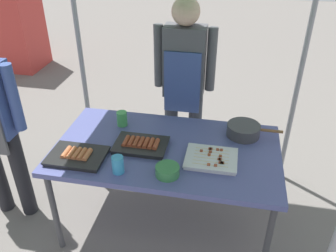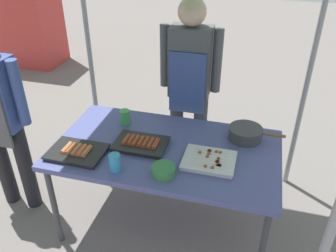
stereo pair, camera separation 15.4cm
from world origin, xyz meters
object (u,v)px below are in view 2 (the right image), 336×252
object	(u,v)px
stall_table	(166,153)
tray_meat_skewers	(209,161)
tray_pork_links	(141,144)
vendor_woman	(190,79)
drink_cup_by_wok	(115,162)
drink_cup_near_edge	(125,117)
neighbor_stall_left	(21,4)
condiment_bowl	(163,171)
tray_grilled_sausages	(77,152)
cooking_wok	(246,133)

from	to	relation	value
stall_table	tray_meat_skewers	size ratio (longest dim) A/B	4.59
tray_pork_links	vendor_woman	size ratio (longest dim) A/B	0.23
drink_cup_by_wok	drink_cup_near_edge	bearing A→B (deg)	104.97
vendor_woman	neighbor_stall_left	xyz separation A→B (m)	(-3.17, 2.17, -0.03)
stall_table	condiment_bowl	world-z (taller)	condiment_bowl
tray_grilled_sausages	drink_cup_by_wok	distance (m)	0.34
cooking_wok	drink_cup_by_wok	distance (m)	0.99
tray_meat_skewers	drink_cup_by_wok	size ratio (longest dim) A/B	2.96
tray_meat_skewers	stall_table	bearing A→B (deg)	163.71
neighbor_stall_left	stall_table	bearing A→B (deg)	-42.32
tray_pork_links	drink_cup_near_edge	distance (m)	0.35
condiment_bowl	vendor_woman	world-z (taller)	vendor_woman
tray_grilled_sausages	tray_pork_links	distance (m)	0.45
neighbor_stall_left	drink_cup_near_edge	bearing A→B (deg)	-43.78
stall_table	vendor_woman	size ratio (longest dim) A/B	0.97
stall_table	tray_pork_links	xyz separation A→B (m)	(-0.18, -0.03, 0.07)
tray_grilled_sausages	cooking_wok	size ratio (longest dim) A/B	0.95
drink_cup_by_wok	neighbor_stall_left	world-z (taller)	neighbor_stall_left
neighbor_stall_left	cooking_wok	bearing A→B (deg)	-35.24
drink_cup_near_edge	drink_cup_by_wok	distance (m)	0.59
tray_grilled_sausages	tray_meat_skewers	world-z (taller)	tray_grilled_sausages
tray_meat_skewers	condiment_bowl	world-z (taller)	condiment_bowl
tray_grilled_sausages	neighbor_stall_left	distance (m)	4.06
tray_pork_links	condiment_bowl	xyz separation A→B (m)	(0.25, -0.27, 0.01)
tray_grilled_sausages	tray_meat_skewers	xyz separation A→B (m)	(0.90, 0.15, -0.00)
tray_meat_skewers	vendor_woman	world-z (taller)	vendor_woman
cooking_wok	neighbor_stall_left	xyz separation A→B (m)	(-3.70, 2.61, 0.15)
drink_cup_by_wok	tray_meat_skewers	bearing A→B (deg)	22.11
stall_table	drink_cup_near_edge	world-z (taller)	drink_cup_near_edge
tray_pork_links	cooking_wok	bearing A→B (deg)	22.82
cooking_wok	vendor_woman	distance (m)	0.71
stall_table	tray_meat_skewers	bearing A→B (deg)	-16.29
stall_table	cooking_wok	distance (m)	0.61
drink_cup_near_edge	neighbor_stall_left	world-z (taller)	neighbor_stall_left
tray_grilled_sausages	tray_pork_links	size ratio (longest dim) A/B	1.03
tray_meat_skewers	drink_cup_near_edge	bearing A→B (deg)	155.58
vendor_woman	tray_meat_skewers	bearing A→B (deg)	111.42
tray_meat_skewers	cooking_wok	xyz separation A→B (m)	(0.21, 0.36, 0.03)
tray_grilled_sausages	condiment_bowl	size ratio (longest dim) A/B	2.50
stall_table	cooking_wok	bearing A→B (deg)	26.77
stall_table	vendor_woman	bearing A→B (deg)	89.34
stall_table	tray_grilled_sausages	bearing A→B (deg)	-157.07
tray_grilled_sausages	vendor_woman	xyz separation A→B (m)	(0.58, 0.96, 0.21)
stall_table	drink_cup_by_wok	xyz separation A→B (m)	(-0.25, -0.33, 0.11)
stall_table	tray_grilled_sausages	distance (m)	0.63
cooking_wok	drink_cup_near_edge	bearing A→B (deg)	-177.96
condiment_bowl	drink_cup_by_wok	size ratio (longest dim) A/B	1.31
tray_meat_skewers	drink_cup_near_edge	size ratio (longest dim) A/B	3.02
tray_grilled_sausages	tray_meat_skewers	size ratio (longest dim) A/B	1.11
tray_pork_links	neighbor_stall_left	size ratio (longest dim) A/B	0.20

